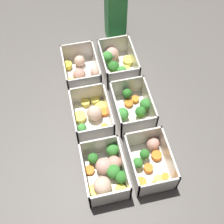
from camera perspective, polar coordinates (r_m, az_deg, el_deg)
The scene contains 8 objects.
ground_plane at distance 0.97m, azimuth -0.00°, elevation -0.87°, with size 4.00×4.00×0.00m, color #56514C.
container_near_left at distance 1.05m, azimuth -5.61°, elevation 7.53°, with size 0.16×0.13×0.08m.
container_near_center at distance 0.95m, azimuth -3.73°, elevation -0.51°, with size 0.16×0.12×0.08m.
container_near_right at distance 0.86m, azimuth -1.01°, elevation -10.75°, with size 0.16×0.12×0.08m.
container_far_left at distance 1.07m, azimuth 0.77°, elevation 9.01°, with size 0.16×0.12×0.08m.
container_far_center at distance 0.96m, azimuth 3.87°, elevation 0.55°, with size 0.17×0.12×0.08m.
container_far_right at distance 0.88m, azimuth 6.87°, elevation -8.89°, with size 0.16×0.11×0.08m.
juice_carton at distance 1.14m, azimuth 0.64°, elevation 17.23°, with size 0.07×0.07×0.20m.
Camera 1 is at (0.51, -0.11, 0.82)m, focal length 50.00 mm.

